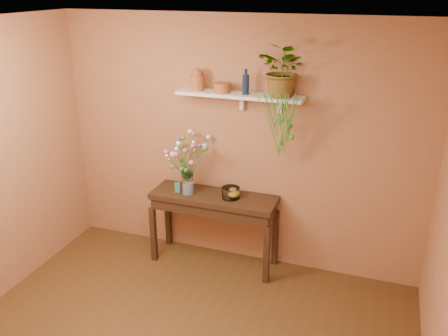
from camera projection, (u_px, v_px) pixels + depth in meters
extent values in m
plane|color=silver|center=(137.00, 32.00, 2.82)|extent=(4.00, 4.00, 0.00)
cube|color=#A86E40|center=(238.00, 145.00, 5.07)|extent=(4.00, 0.04, 2.70)
cube|color=#351E12|center=(214.00, 198.00, 5.12)|extent=(1.37, 0.44, 0.06)
cube|color=#351E12|center=(214.00, 205.00, 5.15)|extent=(1.32, 0.41, 0.12)
cube|color=#351E12|center=(154.00, 234.00, 5.33)|extent=(0.06, 0.06, 0.66)
cube|color=#351E12|center=(267.00, 255.00, 4.92)|extent=(0.06, 0.06, 0.66)
cube|color=#351E12|center=(168.00, 219.00, 5.66)|extent=(0.06, 0.06, 0.66)
cube|color=#351E12|center=(275.00, 238.00, 5.26)|extent=(0.06, 0.06, 0.66)
cube|color=white|center=(239.00, 95.00, 4.73)|extent=(1.30, 0.24, 0.04)
cube|color=white|center=(242.00, 102.00, 4.84)|extent=(0.04, 0.05, 0.15)
cube|color=white|center=(280.00, 105.00, 4.72)|extent=(0.04, 0.05, 0.15)
cylinder|color=#BA6738|center=(197.00, 83.00, 4.82)|extent=(0.17, 0.17, 0.16)
sphere|color=#BA6738|center=(197.00, 74.00, 4.78)|extent=(0.11, 0.11, 0.11)
cylinder|color=#BA6738|center=(222.00, 88.00, 4.74)|extent=(0.18, 0.18, 0.10)
cylinder|color=#101C3D|center=(246.00, 85.00, 4.65)|extent=(0.07, 0.07, 0.19)
cylinder|color=#101C3D|center=(246.00, 72.00, 4.60)|extent=(0.03, 0.03, 0.06)
imported|color=#3B7629|center=(284.00, 70.00, 4.49)|extent=(0.58, 0.55, 0.52)
cylinder|color=#3B7629|center=(280.00, 121.00, 4.50)|extent=(0.05, 0.17, 0.55)
cylinder|color=green|center=(287.00, 116.00, 4.51)|extent=(0.04, 0.12, 0.48)
cylinder|color=green|center=(273.00, 110.00, 4.50)|extent=(0.03, 0.15, 0.36)
cylinder|color=#3B7629|center=(290.00, 124.00, 4.53)|extent=(0.10, 0.08, 0.62)
cylinder|color=green|center=(284.00, 127.00, 4.52)|extent=(0.12, 0.25, 0.68)
cylinder|color=green|center=(277.00, 116.00, 4.47)|extent=(0.03, 0.15, 0.44)
cylinder|color=#3B7629|center=(271.00, 124.00, 4.61)|extent=(0.18, 0.04, 0.68)
cylinder|color=green|center=(288.00, 118.00, 4.47)|extent=(0.02, 0.09, 0.49)
cylinder|color=green|center=(287.00, 125.00, 4.49)|extent=(0.19, 0.24, 0.62)
cylinder|color=#3B7629|center=(288.00, 125.00, 4.47)|extent=(0.15, 0.23, 0.61)
cylinder|color=green|center=(292.00, 120.00, 4.47)|extent=(0.14, 0.25, 0.52)
cylinder|color=green|center=(285.00, 111.00, 4.49)|extent=(0.09, 0.18, 0.38)
cylinder|color=#3B7629|center=(280.00, 110.00, 4.50)|extent=(0.12, 0.07, 0.36)
cylinder|color=green|center=(275.00, 111.00, 4.50)|extent=(0.10, 0.16, 0.38)
cylinder|color=green|center=(269.00, 124.00, 4.56)|extent=(0.23, 0.18, 0.65)
cylinder|color=#3B7629|center=(271.00, 116.00, 4.49)|extent=(0.07, 0.25, 0.47)
cylinder|color=green|center=(289.00, 126.00, 4.49)|extent=(0.29, 0.15, 0.63)
cylinder|color=green|center=(282.00, 126.00, 4.48)|extent=(0.09, 0.22, 0.63)
sphere|color=#3B7629|center=(282.00, 119.00, 4.50)|extent=(0.05, 0.05, 0.05)
sphere|color=#3B7629|center=(290.00, 126.00, 4.53)|extent=(0.05, 0.05, 0.05)
sphere|color=#3B7629|center=(282.00, 120.00, 4.54)|extent=(0.05, 0.05, 0.05)
sphere|color=#3B7629|center=(291.00, 138.00, 4.54)|extent=(0.05, 0.05, 0.05)
cylinder|color=white|center=(188.00, 182.00, 5.10)|extent=(0.13, 0.13, 0.26)
cylinder|color=silver|center=(188.00, 188.00, 5.12)|extent=(0.12, 0.12, 0.13)
cylinder|color=#386B28|center=(183.00, 162.00, 4.93)|extent=(0.02, 0.18, 0.47)
sphere|color=white|center=(178.00, 143.00, 4.77)|extent=(0.05, 0.05, 0.05)
cylinder|color=#386B28|center=(186.00, 166.00, 4.98)|extent=(0.02, 0.09, 0.37)
sphere|color=#E44887|center=(185.00, 150.00, 4.87)|extent=(0.05, 0.05, 0.05)
cylinder|color=#386B28|center=(190.00, 172.00, 4.97)|extent=(0.10, 0.13, 0.27)
sphere|color=#E44887|center=(191.00, 163.00, 4.86)|extent=(0.06, 0.06, 0.06)
cylinder|color=#386B28|center=(190.00, 164.00, 4.92)|extent=(0.14, 0.16, 0.46)
sphere|color=#E44887|center=(193.00, 146.00, 4.75)|extent=(0.05, 0.05, 0.05)
cylinder|color=#386B28|center=(191.00, 162.00, 4.93)|extent=(0.14, 0.13, 0.49)
sphere|color=white|center=(194.00, 142.00, 4.77)|extent=(0.04, 0.04, 0.04)
cylinder|color=#386B28|center=(196.00, 165.00, 4.95)|extent=(0.24, 0.08, 0.42)
sphere|color=#699C3D|center=(205.00, 148.00, 4.80)|extent=(0.06, 0.06, 0.06)
cylinder|color=#386B28|center=(191.00, 166.00, 5.01)|extent=(0.09, 0.01, 0.35)
sphere|color=#699C3D|center=(194.00, 150.00, 4.94)|extent=(0.05, 0.05, 0.05)
cylinder|color=#386B28|center=(196.00, 165.00, 5.03)|extent=(0.17, 0.08, 0.35)
sphere|color=#3B7629|center=(204.00, 149.00, 4.97)|extent=(0.05, 0.05, 0.05)
cylinder|color=#386B28|center=(194.00, 163.00, 5.02)|extent=(0.13, 0.06, 0.40)
sphere|color=#3D4BB2|center=(200.00, 146.00, 4.95)|extent=(0.04, 0.04, 0.04)
cylinder|color=#386B28|center=(196.00, 163.00, 5.06)|extent=(0.15, 0.15, 0.37)
sphere|color=white|center=(205.00, 146.00, 5.03)|extent=(0.06, 0.06, 0.06)
cylinder|color=#386B28|center=(198.00, 159.00, 5.07)|extent=(0.16, 0.22, 0.45)
sphere|color=white|center=(208.00, 137.00, 5.06)|extent=(0.05, 0.05, 0.05)
cylinder|color=#386B28|center=(191.00, 157.00, 5.04)|extent=(0.04, 0.12, 0.49)
sphere|color=#E44887|center=(194.00, 134.00, 5.00)|extent=(0.05, 0.05, 0.05)
cylinder|color=#386B28|center=(191.00, 163.00, 5.11)|extent=(0.02, 0.20, 0.34)
sphere|color=#E44887|center=(195.00, 145.00, 5.13)|extent=(0.05, 0.05, 0.05)
cylinder|color=#386B28|center=(188.00, 165.00, 5.09)|extent=(0.04, 0.14, 0.30)
sphere|color=#E44887|center=(189.00, 150.00, 5.10)|extent=(0.04, 0.04, 0.04)
cylinder|color=#386B28|center=(189.00, 156.00, 5.06)|extent=(0.03, 0.15, 0.51)
sphere|color=white|center=(190.00, 131.00, 5.04)|extent=(0.05, 0.05, 0.05)
cylinder|color=#386B28|center=(183.00, 161.00, 5.11)|extent=(0.16, 0.15, 0.39)
sphere|color=#699C3D|center=(178.00, 141.00, 5.13)|extent=(0.04, 0.04, 0.04)
cylinder|color=#386B28|center=(185.00, 159.00, 5.05)|extent=(0.08, 0.08, 0.45)
sphere|color=#699C3D|center=(183.00, 138.00, 5.01)|extent=(0.06, 0.06, 0.06)
cylinder|color=#386B28|center=(185.00, 164.00, 5.05)|extent=(0.08, 0.04, 0.37)
sphere|color=#3B7629|center=(182.00, 146.00, 5.00)|extent=(0.04, 0.04, 0.04)
cylinder|color=#386B28|center=(183.00, 160.00, 5.03)|extent=(0.11, 0.03, 0.45)
sphere|color=#3D4BB2|center=(178.00, 140.00, 4.97)|extent=(0.05, 0.05, 0.05)
cylinder|color=#386B28|center=(180.00, 167.00, 5.04)|extent=(0.15, 0.04, 0.30)
sphere|color=white|center=(173.00, 154.00, 4.99)|extent=(0.06, 0.06, 0.06)
cylinder|color=#386B28|center=(177.00, 168.00, 5.04)|extent=(0.21, 0.08, 0.29)
sphere|color=white|center=(167.00, 156.00, 4.99)|extent=(0.04, 0.04, 0.04)
cylinder|color=#386B28|center=(179.00, 170.00, 5.00)|extent=(0.14, 0.15, 0.28)
sphere|color=#E44887|center=(169.00, 159.00, 4.91)|extent=(0.04, 0.04, 0.04)
cylinder|color=#386B28|center=(177.00, 167.00, 4.94)|extent=(0.12, 0.23, 0.39)
sphere|color=#E44887|center=(166.00, 152.00, 4.79)|extent=(0.05, 0.05, 0.05)
cylinder|color=#386B28|center=(182.00, 168.00, 4.98)|extent=(0.07, 0.14, 0.34)
sphere|color=#E44887|center=(176.00, 154.00, 4.86)|extent=(0.06, 0.06, 0.06)
cylinder|color=#386B28|center=(182.00, 165.00, 4.96)|extent=(0.06, 0.14, 0.40)
sphere|color=white|center=(177.00, 149.00, 4.84)|extent=(0.05, 0.05, 0.05)
sphere|color=#3B7629|center=(173.00, 167.00, 4.95)|extent=(0.05, 0.05, 0.05)
sphere|color=#3B7629|center=(181.00, 172.00, 4.98)|extent=(0.05, 0.05, 0.05)
sphere|color=#3B7629|center=(186.00, 170.00, 4.95)|extent=(0.05, 0.05, 0.05)
sphere|color=#3B7629|center=(181.00, 161.00, 5.17)|extent=(0.05, 0.05, 0.05)
sphere|color=#3B7629|center=(187.00, 172.00, 5.13)|extent=(0.05, 0.05, 0.05)
sphere|color=#3B7629|center=(181.00, 169.00, 4.94)|extent=(0.05, 0.05, 0.05)
cylinder|color=white|center=(231.00, 193.00, 5.02)|extent=(0.20, 0.20, 0.12)
cylinder|color=white|center=(231.00, 197.00, 5.04)|extent=(0.19, 0.19, 0.01)
sphere|color=yellow|center=(233.00, 193.00, 5.04)|extent=(0.08, 0.08, 0.08)
cube|color=#2A6D86|center=(177.00, 187.00, 5.16)|extent=(0.06, 0.06, 0.11)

